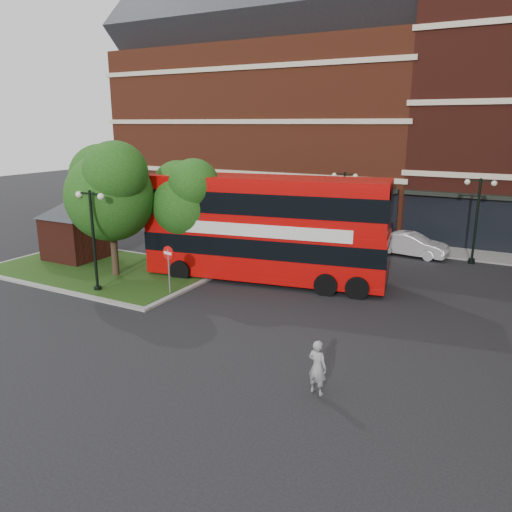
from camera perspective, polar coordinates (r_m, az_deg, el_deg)
The scene contains 15 objects.
ground at distance 22.04m, azimuth -7.87°, elevation -6.51°, with size 120.00×120.00×0.00m, color black.
pavement_far at distance 36.04m, azimuth 7.78°, elevation 2.07°, with size 44.00×3.00×0.12m, color slate.
terrace_far_left at distance 45.25m, azimuth 1.86°, elevation 13.67°, with size 26.00×12.00×14.00m, color maroon.
traffic_island at distance 29.22m, azimuth -17.12°, elevation -1.50°, with size 12.60×7.60×0.15m.
kiosk at distance 31.52m, azimuth -19.99°, elevation 3.64°, with size 6.51×6.51×3.60m.
tree_island_west at distance 27.01m, azimuth -16.42°, elevation 7.51°, with size 5.40×4.71×7.21m.
tree_island_east at distance 26.99m, azimuth -8.00°, elevation 6.78°, with size 4.46×3.90×6.29m.
lamp_island at distance 24.92m, azimuth -18.10°, elevation 2.20°, with size 1.72×0.36×5.00m.
lamp_far_left at distance 33.01m, azimuth 9.96°, elevation 5.70°, with size 1.72×0.36×5.00m.
lamp_far_right at distance 31.43m, azimuth 23.91°, elevation 4.18°, with size 1.72×0.36×5.00m.
bus at distance 25.60m, azimuth 1.07°, elevation 3.93°, with size 12.74×4.99×4.75m.
woman at distance 15.55m, azimuth 7.03°, elevation -12.50°, with size 0.64×0.42×1.74m, color gray.
car_silver at distance 37.05m, azimuth 1.66°, elevation 3.63°, with size 1.74×4.33×1.48m, color silver.
car_white at distance 32.39m, azimuth 17.33°, elevation 1.26°, with size 1.52×4.37×1.44m, color silver.
no_entry_sign at distance 23.84m, azimuth -9.96°, elevation -0.51°, with size 0.68×0.16×2.45m.
Camera 1 is at (12.33, -16.42, 8.02)m, focal length 35.00 mm.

